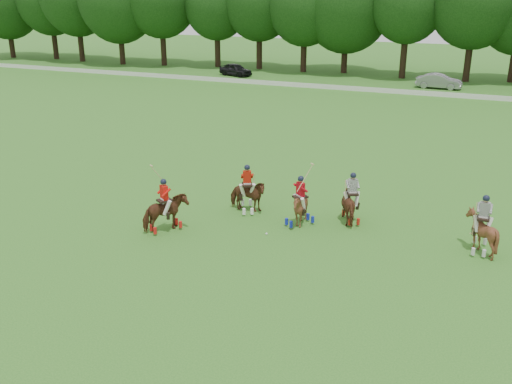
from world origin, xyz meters
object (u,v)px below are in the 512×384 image
at_px(polo_red_a, 165,213).
at_px(car_left, 236,70).
at_px(polo_stripe_a, 351,204).
at_px(polo_stripe_b, 481,232).
at_px(car_mid, 439,81).
at_px(polo_red_b, 247,195).
at_px(polo_red_c, 300,208).
at_px(polo_ball, 267,234).

bearing_deg(polo_red_a, car_left, 110.51).
height_order(polo_stripe_a, polo_stripe_b, polo_stripe_b).
bearing_deg(polo_red_a, polo_stripe_b, 13.48).
height_order(car_left, polo_red_a, polo_red_a).
relative_size(car_mid, polo_red_b, 1.98).
distance_m(polo_red_c, polo_ball, 1.90).
distance_m(polo_red_a, polo_red_c, 5.67).
height_order(polo_red_b, polo_stripe_a, polo_stripe_a).
bearing_deg(polo_red_a, polo_red_c, 28.49).
bearing_deg(car_left, polo_red_c, -132.45).
bearing_deg(car_left, polo_ball, -134.45).
bearing_deg(polo_stripe_a, car_left, 121.08).
distance_m(polo_stripe_a, polo_ball, 4.02).
bearing_deg(polo_ball, polo_red_c, 57.32).
xyz_separation_m(polo_stripe_a, polo_ball, (-2.87, -2.71, -0.75)).
distance_m(car_mid, polo_ball, 39.47).
bearing_deg(polo_stripe_b, car_mid, 97.93).
xyz_separation_m(car_mid, polo_ball, (-2.91, -39.35, -0.68)).
height_order(car_left, polo_stripe_b, polo_stripe_b).
bearing_deg(polo_stripe_a, polo_ball, -136.68).
height_order(polo_red_a, polo_stripe_b, polo_red_a).
bearing_deg(polo_red_b, car_left, 115.10).
bearing_deg(polo_red_b, polo_red_c, -12.52).
relative_size(polo_red_a, polo_red_c, 1.03).
relative_size(polo_red_c, polo_stripe_b, 1.19).
xyz_separation_m(car_left, polo_ball, (19.22, -39.35, -0.64)).
xyz_separation_m(polo_stripe_a, polo_stripe_b, (5.29, -1.02, 0.03)).
relative_size(car_mid, polo_red_c, 1.59).
bearing_deg(car_mid, car_left, 93.17).
bearing_deg(polo_stripe_b, polo_ball, -168.28).
relative_size(polo_red_a, polo_red_b, 1.28).
bearing_deg(car_mid, polo_red_b, 176.04).
bearing_deg(polo_red_b, polo_ball, -49.78).
distance_m(car_left, polo_red_c, 42.91).
bearing_deg(car_left, polo_stripe_a, -129.40).
distance_m(polo_red_b, polo_red_c, 2.76).
height_order(car_mid, polo_stripe_b, polo_stripe_b).
xyz_separation_m(car_left, polo_stripe_b, (27.38, -37.66, 0.14)).
bearing_deg(polo_red_c, polo_stripe_a, 32.64).
relative_size(car_mid, polo_ball, 48.65).
height_order(car_left, car_mid, car_mid).
xyz_separation_m(polo_red_b, polo_ball, (1.75, -2.07, -0.74)).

